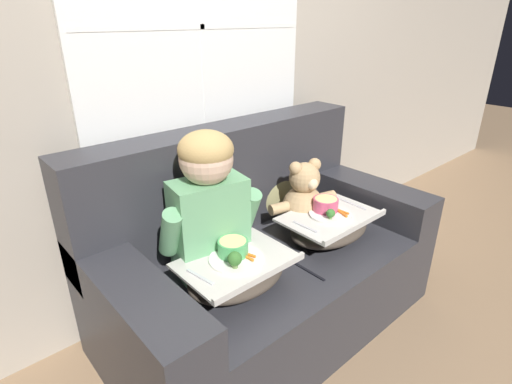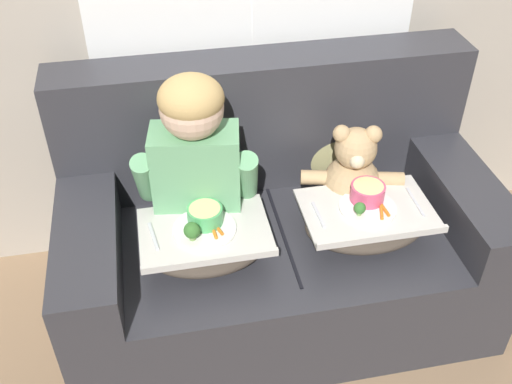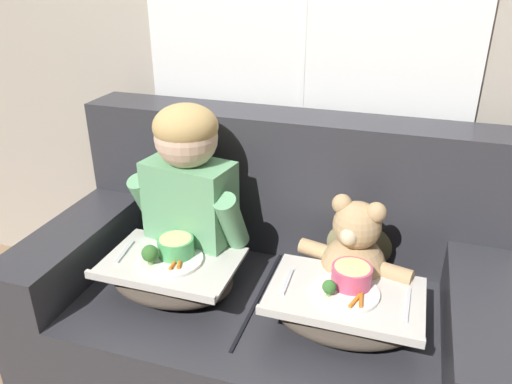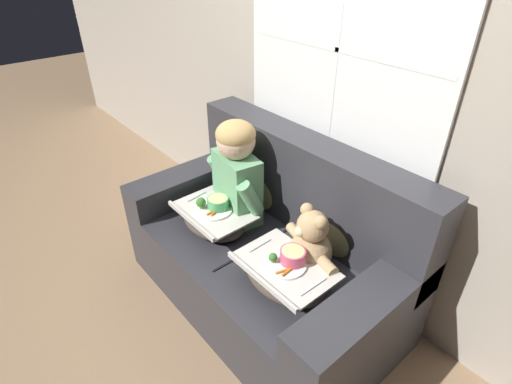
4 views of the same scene
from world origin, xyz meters
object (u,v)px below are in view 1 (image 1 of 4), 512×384
object	(u,v)px
throw_pillow_behind_teddy	(277,187)
teddy_bear	(304,199)
child_figure	(208,197)
couch	(260,259)
lap_tray_teddy	(329,225)
throw_pillow_behind_child	(186,220)
lap_tray_child	(237,271)

from	to	relation	value
throw_pillow_behind_teddy	teddy_bear	distance (m)	0.21
teddy_bear	child_figure	bearing A→B (deg)	179.63
couch	child_figure	world-z (taller)	child_figure
throw_pillow_behind_teddy	teddy_bear	world-z (taller)	teddy_bear
couch	lap_tray_teddy	distance (m)	0.40
child_figure	couch	bearing A→B (deg)	1.14
throw_pillow_behind_child	throw_pillow_behind_teddy	size ratio (longest dim) A/B	1.07
throw_pillow_behind_teddy	child_figure	size ratio (longest dim) A/B	0.53
lap_tray_teddy	couch	bearing A→B (deg)	148.65
throw_pillow_behind_teddy	lap_tray_teddy	world-z (taller)	throw_pillow_behind_teddy
throw_pillow_behind_child	throw_pillow_behind_teddy	bearing A→B (deg)	0.00
throw_pillow_behind_teddy	lap_tray_teddy	size ratio (longest dim) A/B	0.70
throw_pillow_behind_teddy	lap_tray_teddy	xyz separation A→B (m)	(0.00, -0.38, -0.09)
throw_pillow_behind_child	lap_tray_child	world-z (taller)	throw_pillow_behind_child
child_figure	lap_tray_child	xyz separation A→B (m)	(0.00, -0.18, -0.28)
throw_pillow_behind_teddy	teddy_bear	xyz separation A→B (m)	(-0.00, -0.21, -0.01)
throw_pillow_behind_teddy	lap_tray_child	size ratio (longest dim) A/B	0.73
couch	throw_pillow_behind_teddy	bearing A→B (deg)	32.55
throw_pillow_behind_teddy	child_figure	bearing A→B (deg)	-161.79
teddy_bear	lap_tray_teddy	xyz separation A→B (m)	(0.00, -0.18, -0.09)
throw_pillow_behind_child	couch	bearing A→B (deg)	-32.55
throw_pillow_behind_teddy	child_figure	xyz separation A→B (m)	(-0.61, -0.20, 0.19)
lap_tray_child	lap_tray_teddy	xyz separation A→B (m)	(0.61, 0.00, -0.00)
throw_pillow_behind_child	teddy_bear	bearing A→B (deg)	-18.59
couch	lap_tray_child	bearing A→B (deg)	-148.51
lap_tray_teddy	teddy_bear	bearing A→B (deg)	90.52
throw_pillow_behind_teddy	child_figure	distance (m)	0.67
couch	lap_tray_child	size ratio (longest dim) A/B	3.56
couch	lap_tray_teddy	world-z (taller)	couch
teddy_bear	lap_tray_teddy	world-z (taller)	teddy_bear
throw_pillow_behind_child	child_figure	size ratio (longest dim) A/B	0.56
child_figure	throw_pillow_behind_teddy	bearing A→B (deg)	18.21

